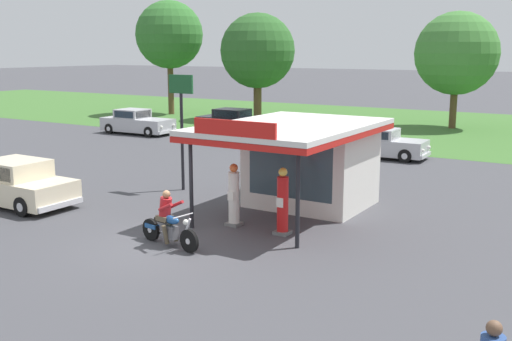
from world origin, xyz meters
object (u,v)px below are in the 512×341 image
object	(u,v)px
gas_pump_offside	(283,204)
parked_car_back_row_left	(379,144)
motorcycle_with_rider	(168,223)
parked_car_back_row_far_left	(137,123)
featured_classic_sedan	(14,184)
roadside_pole_sign	(181,111)
parked_car_back_row_right	(270,134)
parked_car_second_row_spare	(234,122)
gas_pump_nearside	(234,198)

from	to	relation	value
gas_pump_offside	parked_car_back_row_left	xyz separation A→B (m)	(-2.21, 13.93, -0.24)
motorcycle_with_rider	parked_car_back_row_far_left	bearing A→B (deg)	134.71
featured_classic_sedan	parked_car_back_row_far_left	bearing A→B (deg)	119.30
motorcycle_with_rider	roadside_pole_sign	size ratio (longest dim) A/B	0.50
parked_car_back_row_right	motorcycle_with_rider	bearing A→B (deg)	-68.55
parked_car_second_row_spare	parked_car_back_row_right	distance (m)	6.03
motorcycle_with_rider	featured_classic_sedan	xyz separation A→B (m)	(-7.57, 0.74, 0.07)
parked_car_back_row_left	parked_car_back_row_right	bearing A→B (deg)	177.56
gas_pump_nearside	parked_car_back_row_far_left	world-z (taller)	gas_pump_nearside
parked_car_back_row_far_left	roadside_pole_sign	size ratio (longest dim) A/B	1.15
parked_car_second_row_spare	parked_car_back_row_right	world-z (taller)	parked_car_second_row_spare
gas_pump_offside	parked_car_second_row_spare	size ratio (longest dim) A/B	0.38
motorcycle_with_rider	parked_car_back_row_left	bearing A→B (deg)	90.23
motorcycle_with_rider	parked_car_back_row_right	world-z (taller)	motorcycle_with_rider
featured_classic_sedan	parked_car_second_row_spare	world-z (taller)	featured_classic_sedan
featured_classic_sedan	parked_car_second_row_spare	distance (m)	20.06
parked_car_back_row_left	parked_car_second_row_spare	world-z (taller)	parked_car_second_row_spare
gas_pump_offside	parked_car_back_row_left	world-z (taller)	gas_pump_offside
parked_car_second_row_spare	roadside_pole_sign	world-z (taller)	roadside_pole_sign
parked_car_back_row_left	gas_pump_nearside	bearing A→B (deg)	-87.94
motorcycle_with_rider	parked_car_back_row_far_left	world-z (taller)	same
featured_classic_sedan	parked_car_back_row_left	xyz separation A→B (m)	(7.50, 15.79, -0.05)
featured_classic_sedan	parked_car_back_row_far_left	size ratio (longest dim) A/B	0.97
gas_pump_nearside	parked_car_second_row_spare	distance (m)	21.41
gas_pump_nearside	parked_car_back_row_far_left	xyz separation A→B (m)	(-16.94, 14.07, -0.18)
gas_pump_offside	featured_classic_sedan	xyz separation A→B (m)	(-9.72, -1.87, -0.19)
gas_pump_offside	roadside_pole_sign	distance (m)	7.14
parked_car_back_row_left	featured_classic_sedan	bearing A→B (deg)	-115.41
featured_classic_sedan	parked_car_back_row_left	world-z (taller)	featured_classic_sedan
parked_car_back_row_far_left	parked_car_back_row_left	bearing A→B (deg)	-0.49
gas_pump_offside	featured_classic_sedan	bearing A→B (deg)	-169.13
gas_pump_offside	featured_classic_sedan	world-z (taller)	gas_pump_offside
parked_car_back_row_left	parked_car_back_row_far_left	world-z (taller)	parked_car_back_row_far_left
gas_pump_offside	parked_car_back_row_right	distance (m)	16.69
gas_pump_offside	parked_car_back_row_far_left	bearing A→B (deg)	142.98
parked_car_back_row_far_left	roadside_pole_sign	world-z (taller)	roadside_pole_sign
parked_car_second_row_spare	motorcycle_with_rider	bearing A→B (deg)	-60.79
gas_pump_nearside	gas_pump_offside	xyz separation A→B (m)	(1.71, 0.00, 0.03)
parked_car_back_row_left	roadside_pole_sign	size ratio (longest dim) A/B	1.11
gas_pump_offside	parked_car_back_row_right	xyz separation A→B (m)	(-8.75, 14.20, -0.26)
parked_car_back_row_far_left	parked_car_back_row_right	bearing A→B (deg)	0.79
parked_car_back_row_left	parked_car_back_row_right	size ratio (longest dim) A/B	0.92
gas_pump_nearside	roadside_pole_sign	distance (m)	5.75
parked_car_second_row_spare	roadside_pole_sign	bearing A→B (deg)	-63.23
roadside_pole_sign	featured_classic_sedan	bearing A→B (deg)	-126.44
parked_car_back_row_far_left	motorcycle_with_rider	bearing A→B (deg)	-45.29
parked_car_back_row_right	roadside_pole_sign	bearing A→B (deg)	-76.68
gas_pump_offside	motorcycle_with_rider	xyz separation A→B (m)	(-2.15, -2.61, -0.26)
featured_classic_sedan	parked_car_second_row_spare	size ratio (longest dim) A/B	0.93
motorcycle_with_rider	parked_car_back_row_left	distance (m)	16.53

